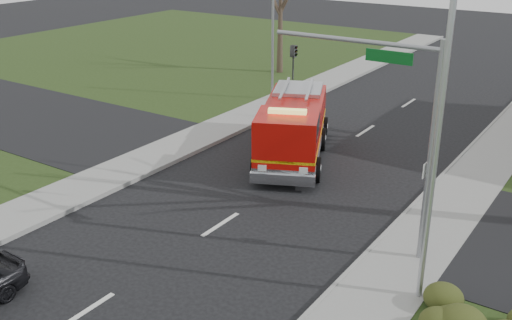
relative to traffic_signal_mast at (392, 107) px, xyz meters
The scene contains 8 objects.
ground 7.18m from the traffic_signal_mast, 163.94° to the right, with size 120.00×120.00×0.00m, color black.
sidewalk_right 4.97m from the traffic_signal_mast, 56.58° to the right, with size 2.40×80.00×0.15m, color gray.
sidewalk_left 12.41m from the traffic_signal_mast, behind, with size 2.40×80.00×0.15m, color gray.
hedge_corner 6.14m from the traffic_signal_mast, 33.41° to the right, with size 2.80×2.00×0.90m, color #303B15.
traffic_signal_mast is the anchor object (origin of this frame).
streetlight_pole 2.78m from the traffic_signal_mast, 46.02° to the right, with size 1.48×0.16×8.40m.
utility_pole_far 17.38m from the traffic_signal_mast, 133.85° to the left, with size 0.14×0.14×7.00m, color gray.
fire_engine 8.92m from the traffic_signal_mast, 140.39° to the left, with size 5.28×7.66×2.94m.
Camera 1 is at (11.24, -14.53, 9.67)m, focal length 42.00 mm.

